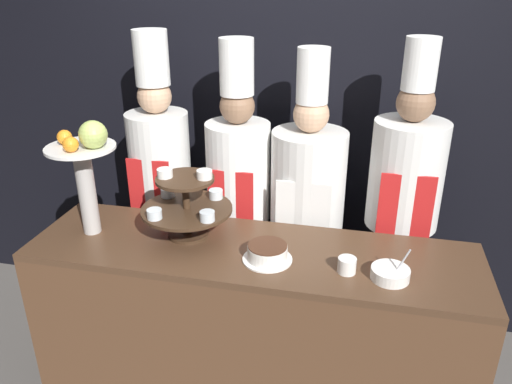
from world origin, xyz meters
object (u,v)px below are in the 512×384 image
object	(u,v)px
fruit_pedestal	(86,161)
chef_right	(402,203)
chef_left	(161,180)
chef_center_left	(238,191)
serving_bowl_near	(390,274)
cup_white	(347,265)
tiered_stand	(186,203)
chef_center_right	(307,205)
cake_round	(267,253)

from	to	relation	value
fruit_pedestal	chef_right	xyz separation A→B (m)	(1.50, 0.56, -0.32)
chef_left	chef_center_left	xyz separation A→B (m)	(0.47, -0.00, -0.03)
serving_bowl_near	chef_left	bearing A→B (deg)	152.99
cup_white	chef_left	bearing A→B (deg)	149.75
serving_bowl_near	chef_right	world-z (taller)	chef_right
tiered_stand	chef_center_right	xyz separation A→B (m)	(0.53, 0.49, -0.18)
tiered_stand	cup_white	size ratio (longest dim) A/B	5.54
cup_white	serving_bowl_near	xyz separation A→B (m)	(0.18, -0.01, -0.01)
cake_round	chef_center_right	size ratio (longest dim) A/B	0.13
cup_white	chef_left	distance (m)	1.30
tiered_stand	cup_white	distance (m)	0.81
tiered_stand	chef_center_right	distance (m)	0.74
cup_white	chef_left	world-z (taller)	chef_left
chef_center_right	chef_right	bearing A→B (deg)	0.00
chef_right	fruit_pedestal	bearing A→B (deg)	-159.42
cup_white	chef_right	world-z (taller)	chef_right
fruit_pedestal	serving_bowl_near	distance (m)	1.47
tiered_stand	chef_right	size ratio (longest dim) A/B	0.24
chef_left	chef_center_right	bearing A→B (deg)	-0.00
fruit_pedestal	chef_left	xyz separation A→B (m)	(0.12, 0.56, -0.32)
cake_round	chef_center_right	world-z (taller)	chef_center_right
serving_bowl_near	chef_center_left	bearing A→B (deg)	141.44
serving_bowl_near	chef_left	world-z (taller)	chef_left
serving_bowl_near	chef_center_right	xyz separation A→B (m)	(-0.44, 0.67, -0.03)
serving_bowl_near	cup_white	bearing A→B (deg)	176.76
tiered_stand	chef_right	distance (m)	1.16
cup_white	chef_center_right	xyz separation A→B (m)	(-0.26, 0.66, -0.04)
cake_round	chef_right	distance (m)	0.88
chef_center_left	chef_center_right	xyz separation A→B (m)	(0.40, -0.00, -0.04)
chef_left	cup_white	bearing A→B (deg)	-30.25
fruit_pedestal	chef_center_right	xyz separation A→B (m)	(0.99, 0.56, -0.39)
fruit_pedestal	chef_left	bearing A→B (deg)	78.12
cup_white	chef_left	size ratio (longest dim) A/B	0.04
tiered_stand	cake_round	world-z (taller)	tiered_stand
chef_left	chef_right	xyz separation A→B (m)	(1.38, -0.00, -0.01)
fruit_pedestal	chef_right	world-z (taller)	chef_right
fruit_pedestal	tiered_stand	bearing A→B (deg)	8.62
fruit_pedestal	chef_center_right	distance (m)	1.20
cake_round	chef_right	world-z (taller)	chef_right
cake_round	serving_bowl_near	bearing A→B (deg)	-3.42
cake_round	fruit_pedestal	bearing A→B (deg)	175.42
fruit_pedestal	chef_center_left	size ratio (longest dim) A/B	0.32
chef_left	serving_bowl_near	bearing A→B (deg)	-27.01
tiered_stand	chef_center_right	size ratio (longest dim) A/B	0.24
tiered_stand	fruit_pedestal	xyz separation A→B (m)	(-0.46, -0.07, 0.21)
cup_white	chef_center_right	bearing A→B (deg)	111.34
tiered_stand	chef_left	size ratio (longest dim) A/B	0.24
chef_left	chef_right	bearing A→B (deg)	-0.00
chef_left	chef_center_right	world-z (taller)	chef_left
chef_right	chef_center_right	bearing A→B (deg)	-180.00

